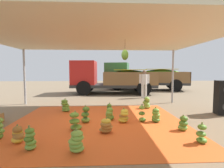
% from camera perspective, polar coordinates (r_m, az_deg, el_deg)
% --- Properties ---
extents(ground_plane, '(40.00, 40.00, 0.00)m').
position_cam_1_polar(ground_plane, '(8.73, -3.89, -6.80)').
color(ground_plane, '#7F6B51').
extents(tarp_orange, '(5.58, 5.20, 0.01)m').
position_cam_1_polar(tarp_orange, '(5.81, -4.39, -12.50)').
color(tarp_orange, '#E05B23').
rests_on(tarp_orange, ground).
extents(tent_canopy, '(8.00, 7.00, 2.83)m').
position_cam_1_polar(tent_canopy, '(5.58, -4.53, 15.26)').
color(tent_canopy, '#9EA0A5').
rests_on(tent_canopy, ground).
extents(banana_bunch_0, '(0.44, 0.43, 0.55)m').
position_cam_1_polar(banana_bunch_0, '(7.43, -15.17, -7.03)').
color(banana_bunch_0, '#6B9E38').
rests_on(banana_bunch_0, tarp_orange).
extents(banana_bunch_1, '(0.37, 0.37, 0.43)m').
position_cam_1_polar(banana_bunch_1, '(4.75, -28.68, -14.49)').
color(banana_bunch_1, gold).
rests_on(banana_bunch_1, tarp_orange).
extents(banana_bunch_2, '(0.39, 0.38, 0.56)m').
position_cam_1_polar(banana_bunch_2, '(5.13, -12.11, -12.15)').
color(banana_bunch_2, '#60932D').
rests_on(banana_bunch_2, tarp_orange).
extents(banana_bunch_3, '(0.38, 0.39, 0.55)m').
position_cam_1_polar(banana_bunch_3, '(7.94, 11.39, -6.17)').
color(banana_bunch_3, '#75A83D').
rests_on(banana_bunch_3, tarp_orange).
extents(banana_bunch_4, '(0.30, 0.32, 0.59)m').
position_cam_1_polar(banana_bunch_4, '(5.89, 9.92, -9.82)').
color(banana_bunch_4, '#518428').
rests_on(banana_bunch_4, tarp_orange).
extents(banana_bunch_5, '(0.43, 0.43, 0.48)m').
position_cam_1_polar(banana_bunch_5, '(5.73, 3.93, -10.57)').
color(banana_bunch_5, gold).
rests_on(banana_bunch_5, tarp_orange).
extents(banana_bunch_6, '(0.40, 0.38, 0.52)m').
position_cam_1_polar(banana_bunch_6, '(3.83, -11.69, -18.23)').
color(banana_bunch_6, '#75A83D').
rests_on(banana_bunch_6, tarp_orange).
extents(banana_bunch_7, '(0.35, 0.34, 0.51)m').
position_cam_1_polar(banana_bunch_7, '(4.65, 27.49, -14.61)').
color(banana_bunch_7, '#518428').
rests_on(banana_bunch_7, tarp_orange).
extents(banana_bunch_9, '(0.38, 0.38, 0.47)m').
position_cam_1_polar(banana_bunch_9, '(5.96, -0.77, -9.96)').
color(banana_bunch_9, '#518428').
rests_on(banana_bunch_9, tarp_orange).
extents(banana_bunch_10, '(0.37, 0.37, 0.45)m').
position_cam_1_polar(banana_bunch_10, '(5.38, 22.48, -12.06)').
color(banana_bunch_10, '#6B9E38').
rests_on(banana_bunch_10, tarp_orange).
extents(banana_bunch_11, '(0.39, 0.39, 0.56)m').
position_cam_1_polar(banana_bunch_11, '(5.76, -8.74, -10.16)').
color(banana_bunch_11, '#75A83D').
rests_on(banana_bunch_11, tarp_orange).
extents(banana_bunch_12, '(0.38, 0.38, 0.50)m').
position_cam_1_polar(banana_bunch_12, '(5.94, 14.31, -10.08)').
color(banana_bunch_12, '#477523').
rests_on(banana_bunch_12, tarp_orange).
extents(banana_bunch_13, '(0.32, 0.33, 0.52)m').
position_cam_1_polar(banana_bunch_13, '(4.25, -25.46, -16.22)').
color(banana_bunch_13, '#6B9E38').
rests_on(banana_bunch_13, tarp_orange).
extents(banana_bunch_14, '(0.50, 0.47, 0.42)m').
position_cam_1_polar(banana_bunch_14, '(4.85, -1.97, -13.71)').
color(banana_bunch_14, '#996628').
rests_on(banana_bunch_14, tarp_orange).
extents(banana_bunch_15, '(0.33, 0.33, 0.46)m').
position_cam_1_polar(banana_bunch_15, '(6.74, -0.84, -8.37)').
color(banana_bunch_15, '#477523').
rests_on(banana_bunch_15, tarp_orange).
extents(cargo_truck_main, '(6.21, 2.81, 2.40)m').
position_cam_1_polar(cargo_truck_main, '(12.87, -0.59, 2.19)').
color(cargo_truck_main, '#2D2D2D').
rests_on(cargo_truck_main, ground).
extents(cargo_truck_far, '(7.43, 3.85, 2.40)m').
position_cam_1_polar(cargo_truck_far, '(15.66, 10.03, 2.59)').
color(cargo_truck_far, '#2D2D2D').
rests_on(cargo_truck_far, ground).
extents(worker_0, '(0.63, 0.39, 1.73)m').
position_cam_1_polar(worker_0, '(10.85, 10.60, 0.70)').
color(worker_0, silver).
rests_on(worker_0, ground).
extents(speaker_stack, '(0.56, 0.59, 1.32)m').
position_cam_1_polar(speaker_stack, '(7.94, 32.75, -3.80)').
color(speaker_stack, black).
rests_on(speaker_stack, ground).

